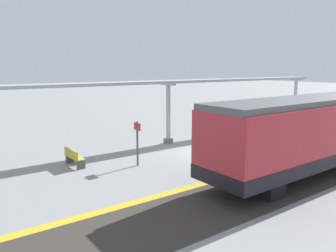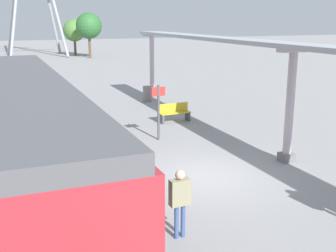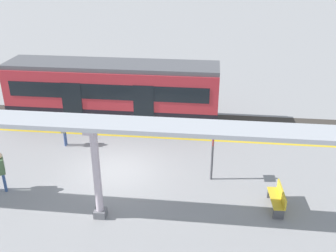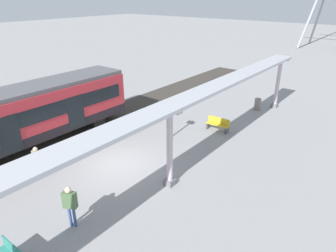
{
  "view_description": "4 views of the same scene",
  "coord_description": "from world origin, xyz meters",
  "views": [
    {
      "loc": [
        -13.36,
        12.46,
        4.8
      ],
      "look_at": [
        0.05,
        2.62,
        1.83
      ],
      "focal_mm": 35.61,
      "sensor_mm": 36.0,
      "label": 1
    },
    {
      "loc": [
        -5.51,
        -10.91,
        4.72
      ],
      "look_at": [
        -0.04,
        2.54,
        1.01
      ],
      "focal_mm": 45.29,
      "sensor_mm": 36.0,
      "label": 2
    },
    {
      "loc": [
        14.57,
        4.05,
        9.18
      ],
      "look_at": [
        -1.38,
        2.22,
        1.7
      ],
      "focal_mm": 40.74,
      "sensor_mm": 36.0,
      "label": 3
    },
    {
      "loc": [
        10.52,
        -8.98,
        8.18
      ],
      "look_at": [
        1.23,
        2.72,
        1.54
      ],
      "focal_mm": 32.1,
      "sensor_mm": 36.0,
      "label": 4
    }
  ],
  "objects": [
    {
      "name": "ground_plane",
      "position": [
        0.0,
        0.0,
        0.0
      ],
      "size": [
        176.0,
        176.0,
        0.0
      ],
      "primitive_type": "plane",
      "color": "gray"
    },
    {
      "name": "tactile_edge_strip",
      "position": [
        -3.57,
        0.0,
        0.0
      ],
      "size": [
        0.41,
        33.95,
        0.01
      ],
      "primitive_type": "cube",
      "color": "gold",
      "rests_on": "ground"
    },
    {
      "name": "trackbed",
      "position": [
        -5.38,
        0.0,
        0.0
      ],
      "size": [
        3.2,
        45.95,
        0.01
      ],
      "primitive_type": "cube",
      "color": "#38332D",
      "rests_on": "ground"
    },
    {
      "name": "train_near_carriage",
      "position": [
        -5.37,
        -1.38,
        1.83
      ],
      "size": [
        2.65,
        11.88,
        3.48
      ],
      "color": "#B12832",
      "rests_on": "ground"
    },
    {
      "name": "canopy_pillar_second",
      "position": [
        3.33,
        0.2,
        1.92
      ],
      "size": [
        1.1,
        0.44,
        3.79
      ],
      "color": "slate",
      "rests_on": "ground"
    },
    {
      "name": "canopy_beam",
      "position": [
        3.33,
        -0.01,
        3.87
      ],
      "size": [
        1.2,
        27.69,
        0.16
      ],
      "primitive_type": "cube",
      "color": "#A8AAB2",
      "rests_on": "canopy_pillar_nearest"
    },
    {
      "name": "bench_mid_platform",
      "position": [
        2.04,
        6.88,
        0.44
      ],
      "size": [
        1.52,
        0.5,
        0.86
      ],
      "color": "gold",
      "rests_on": "ground"
    },
    {
      "name": "platform_info_sign",
      "position": [
        0.27,
        4.31,
        1.33
      ],
      "size": [
        0.56,
        0.1,
        2.2
      ],
      "color": "#4C4C51",
      "rests_on": "ground"
    },
    {
      "name": "passenger_waiting_near_edge",
      "position": [
        -2.08,
        -3.14,
        0.99
      ],
      "size": [
        0.47,
        0.23,
        1.58
      ],
      "color": "#3A5288",
      "rests_on": "ground"
    },
    {
      "name": "passenger_by_the_benches",
      "position": [
        2.1,
        -4.21,
        1.11
      ],
      "size": [
        0.56,
        0.46,
        1.77
      ],
      "color": "#355289",
      "rests_on": "ground"
    }
  ]
}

